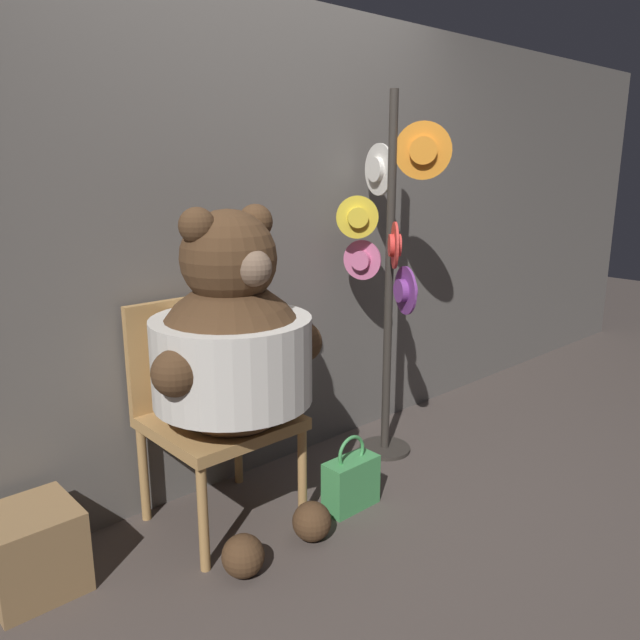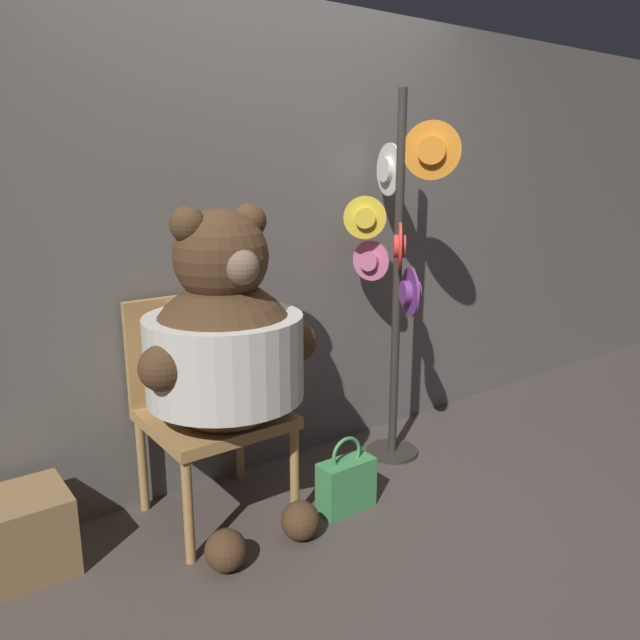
{
  "view_description": "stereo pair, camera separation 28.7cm",
  "coord_description": "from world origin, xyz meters",
  "px_view_note": "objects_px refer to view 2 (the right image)",
  "views": [
    {
      "loc": [
        -1.79,
        -1.89,
        1.53
      ],
      "look_at": [
        0.09,
        0.18,
        0.83
      ],
      "focal_mm": 35.0,
      "sensor_mm": 36.0,
      "label": 1
    },
    {
      "loc": [
        -1.57,
        -2.07,
        1.53
      ],
      "look_at": [
        0.09,
        0.18,
        0.83
      ],
      "focal_mm": 35.0,
      "sensor_mm": 36.0,
      "label": 2
    }
  ],
  "objects_px": {
    "teddy_bear": "(225,347)",
    "handbag_on_ground": "(346,483)",
    "hat_display_rack": "(397,259)",
    "chair": "(205,398)"
  },
  "relations": [
    {
      "from": "teddy_bear",
      "to": "handbag_on_ground",
      "type": "distance_m",
      "value": 0.86
    },
    {
      "from": "teddy_bear",
      "to": "hat_display_rack",
      "type": "xyz_separation_m",
      "value": [
        1.02,
        0.07,
        0.27
      ]
    },
    {
      "from": "chair",
      "to": "hat_display_rack",
      "type": "height_order",
      "value": "hat_display_rack"
    },
    {
      "from": "chair",
      "to": "handbag_on_ground",
      "type": "xyz_separation_m",
      "value": [
        0.49,
        -0.39,
        -0.41
      ]
    },
    {
      "from": "chair",
      "to": "handbag_on_ground",
      "type": "relative_size",
      "value": 2.74
    },
    {
      "from": "hat_display_rack",
      "to": "handbag_on_ground",
      "type": "bearing_deg",
      "value": -152.7
    },
    {
      "from": "hat_display_rack",
      "to": "handbag_on_ground",
      "type": "distance_m",
      "value": 1.12
    },
    {
      "from": "chair",
      "to": "teddy_bear",
      "type": "bearing_deg",
      "value": -84.74
    },
    {
      "from": "chair",
      "to": "teddy_bear",
      "type": "height_order",
      "value": "teddy_bear"
    },
    {
      "from": "teddy_bear",
      "to": "hat_display_rack",
      "type": "height_order",
      "value": "hat_display_rack"
    }
  ]
}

